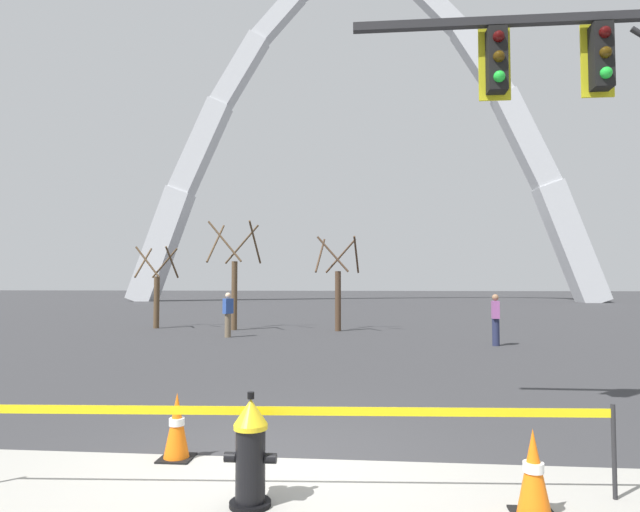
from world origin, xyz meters
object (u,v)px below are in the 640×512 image
Objects in this scene: traffic_cone_by_hydrant at (177,427)px; traffic_cone_mid_sidewalk at (534,474)px; fire_hydrant at (251,452)px; pedestrian_standing_center at (228,314)px; monument_arch at (358,147)px; pedestrian_walking_left at (496,319)px.

traffic_cone_by_hydrant is 3.66m from traffic_cone_mid_sidewalk.
fire_hydrant is 14.61m from pedestrian_standing_center.
monument_arch reaches higher than pedestrian_standing_center.
traffic_cone_by_hydrant is at bearing -91.34° from monument_arch.
monument_arch is at bearing 97.45° from pedestrian_walking_left.
fire_hydrant is 1.36× the size of traffic_cone_by_hydrant.
fire_hydrant is 0.02× the size of monument_arch.
traffic_cone_mid_sidewalk is 52.16m from monument_arch.
fire_hydrant is 1.36× the size of traffic_cone_mid_sidewalk.
monument_arch is (1.13, 48.60, 15.56)m from traffic_cone_by_hydrant.
traffic_cone_mid_sidewalk is 0.02× the size of monument_arch.
traffic_cone_mid_sidewalk is at bearing -0.14° from fire_hydrant.
traffic_cone_mid_sidewalk is at bearing -101.71° from pedestrian_walking_left.
fire_hydrant is at bearing -111.91° from pedestrian_walking_left.
pedestrian_standing_center is (-2.90, 12.92, 0.46)m from traffic_cone_by_hydrant.
traffic_cone_mid_sidewalk is 12.57m from pedestrian_walking_left.
monument_arch is (0.05, 49.73, 15.45)m from fire_hydrant.
pedestrian_standing_center reaches higher than traffic_cone_mid_sidewalk.
pedestrian_walking_left is at bearing -82.55° from monument_arch.
fire_hydrant reaches higher than traffic_cone_by_hydrant.
fire_hydrant is 13.26m from pedestrian_walking_left.
monument_arch is 30.45× the size of pedestrian_walking_left.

